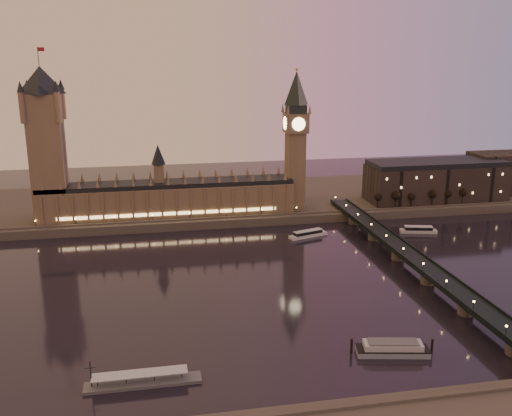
{
  "coord_description": "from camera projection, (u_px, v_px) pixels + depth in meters",
  "views": [
    {
      "loc": [
        -52.75,
        -282.35,
        120.39
      ],
      "look_at": [
        8.0,
        35.0,
        32.12
      ],
      "focal_mm": 40.0,
      "sensor_mm": 36.0,
      "label": 1
    }
  ],
  "objects": [
    {
      "name": "bare_tree_1",
      "position": [
        396.0,
        197.0,
        431.78
      ],
      "size": [
        5.94,
        5.94,
        12.08
      ],
      "color": "black",
      "rests_on": "ground"
    },
    {
      "name": "bare_tree_3",
      "position": [
        430.0,
        195.0,
        436.87
      ],
      "size": [
        5.94,
        5.94,
        12.08
      ],
      "color": "black",
      "rests_on": "ground"
    },
    {
      "name": "bare_tree_0",
      "position": [
        379.0,
        197.0,
        429.23
      ],
      "size": [
        5.94,
        5.94,
        12.08
      ],
      "color": "black",
      "rests_on": "ground"
    },
    {
      "name": "moored_barge",
      "position": [
        393.0,
        348.0,
        234.79
      ],
      "size": [
        33.65,
        13.96,
        6.29
      ],
      "rotation": [
        0.0,
        0.0,
        -0.2
      ],
      "color": "#8092A3",
      "rests_on": "ground"
    },
    {
      "name": "ground",
      "position": [
        254.0,
        282.0,
        308.8
      ],
      "size": [
        700.0,
        700.0,
        0.0
      ],
      "primitive_type": "plane",
      "color": "black",
      "rests_on": "ground"
    },
    {
      "name": "victoria_tower",
      "position": [
        46.0,
        136.0,
        384.34
      ],
      "size": [
        31.68,
        31.68,
        118.0
      ],
      "color": "brown",
      "rests_on": "ground"
    },
    {
      "name": "city_block",
      "position": [
        460.0,
        178.0,
        462.34
      ],
      "size": [
        155.0,
        45.0,
        34.0
      ],
      "color": "black",
      "rests_on": "ground"
    },
    {
      "name": "cruise_boat_b",
      "position": [
        418.0,
        230.0,
        393.95
      ],
      "size": [
        25.7,
        12.11,
        4.6
      ],
      "rotation": [
        0.0,
        0.0,
        -0.25
      ],
      "color": "silver",
      "rests_on": "ground"
    },
    {
      "name": "bare_tree_5",
      "position": [
        464.0,
        193.0,
        441.97
      ],
      "size": [
        5.94,
        5.94,
        12.08
      ],
      "color": "black",
      "rests_on": "ground"
    },
    {
      "name": "pontoon_pier",
      "position": [
        143.0,
        381.0,
        213.66
      ],
      "size": [
        43.52,
        7.25,
        11.61
      ],
      "color": "#595B5E",
      "rests_on": "ground"
    },
    {
      "name": "far_embankment",
      "position": [
        253.0,
        200.0,
        469.78
      ],
      "size": [
        560.0,
        130.0,
        6.0
      ],
      "primitive_type": "cube",
      "color": "#423D35",
      "rests_on": "ground"
    },
    {
      "name": "big_ben",
      "position": [
        296.0,
        133.0,
        416.37
      ],
      "size": [
        17.68,
        17.68,
        104.0
      ],
      "color": "brown",
      "rests_on": "ground"
    },
    {
      "name": "westminster_bridge",
      "position": [
        412.0,
        262.0,
        323.96
      ],
      "size": [
        13.2,
        260.0,
        15.3
      ],
      "color": "black",
      "rests_on": "ground"
    },
    {
      "name": "bare_tree_4",
      "position": [
        447.0,
        194.0,
        439.42
      ],
      "size": [
        5.94,
        5.94,
        12.08
      ],
      "color": "black",
      "rests_on": "ground"
    },
    {
      "name": "cruise_boat_a",
      "position": [
        308.0,
        234.0,
        385.29
      ],
      "size": [
        28.14,
        14.24,
        4.42
      ],
      "rotation": [
        0.0,
        0.0,
        0.31
      ],
      "color": "silver",
      "rests_on": "ground"
    },
    {
      "name": "bare_tree_2",
      "position": [
        413.0,
        196.0,
        434.33
      ],
      "size": [
        5.94,
        5.94,
        12.08
      ],
      "color": "black",
      "rests_on": "ground"
    },
    {
      "name": "palace_of_westminster",
      "position": [
        168.0,
        194.0,
        410.44
      ],
      "size": [
        180.0,
        26.62,
        52.0
      ],
      "color": "brown",
      "rests_on": "ground"
    }
  ]
}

